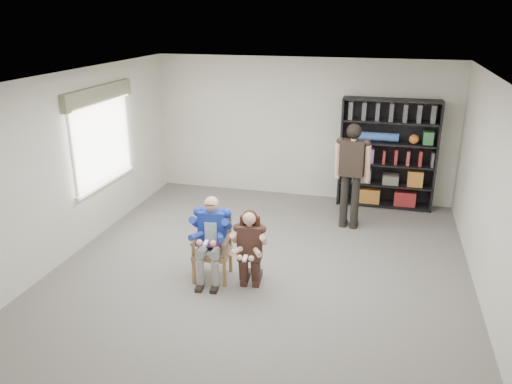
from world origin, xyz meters
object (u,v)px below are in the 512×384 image
(seated_man, at_px, (212,238))
(kneeling_woman, at_px, (249,250))
(standing_man, at_px, (351,178))
(armchair, at_px, (212,248))
(bookshelf, at_px, (387,154))

(seated_man, distance_m, kneeling_woman, 0.59)
(seated_man, distance_m, standing_man, 2.90)
(standing_man, bearing_deg, armchair, -119.63)
(armchair, bearing_deg, kneeling_woman, -17.45)
(bookshelf, bearing_deg, seated_man, -123.26)
(standing_man, bearing_deg, kneeling_woman, -108.12)
(bookshelf, distance_m, standing_man, 1.37)
(standing_man, bearing_deg, seated_man, -119.63)
(kneeling_woman, distance_m, standing_man, 2.71)
(armchair, relative_size, seated_man, 0.77)
(armchair, height_order, kneeling_woman, kneeling_woman)
(seated_man, relative_size, kneeling_woman, 1.09)
(armchair, height_order, standing_man, standing_man)
(kneeling_woman, bearing_deg, seated_man, 162.55)
(seated_man, relative_size, standing_man, 0.67)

